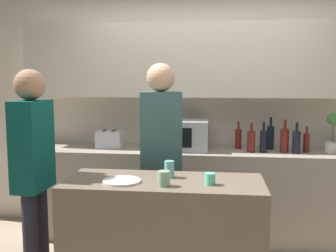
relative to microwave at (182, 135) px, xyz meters
The scene contains 19 objects.
back_wall 0.58m from the microwave, 53.91° to the left, with size 6.40×0.40×2.70m.
back_counter 0.64m from the microwave, ahead, with size 3.60×0.62×0.92m.
kitchen_island 1.43m from the microwave, 90.96° to the right, with size 1.38×0.57×0.94m.
microwave is the anchor object (origin of this frame).
toaster 0.77m from the microwave, behind, with size 0.26×0.16×0.18m.
potted_plant 1.47m from the microwave, ahead, with size 0.14×0.14×0.40m.
bottle_0 0.58m from the microwave, 11.56° to the left, with size 0.07×0.07×0.28m.
bottle_1 0.69m from the microwave, ahead, with size 0.08×0.08×0.29m.
bottle_2 0.80m from the microwave, ahead, with size 0.07×0.07×0.30m.
bottle_3 0.90m from the microwave, ahead, with size 0.07×0.07×0.33m.
bottle_4 1.00m from the microwave, ahead, with size 0.08×0.08×0.32m.
bottle_5 1.11m from the microwave, ahead, with size 0.08×0.08×0.30m.
bottle_6 1.22m from the microwave, ahead, with size 0.06×0.06×0.26m.
plate_on_island 1.41m from the microwave, 102.30° to the right, with size 0.26×0.26×0.01m.
cup_0 1.40m from the microwave, 77.65° to the right, with size 0.07×0.07×0.08m.
cup_1 1.21m from the microwave, 89.64° to the right, with size 0.07×0.07×0.12m.
cup_2 1.44m from the microwave, 90.07° to the right, with size 0.08×0.08×0.10m.
person_left 0.76m from the microwave, 98.94° to the right, with size 0.37×0.25×1.77m.
person_center 1.60m from the microwave, 128.46° to the right, with size 0.22×0.35×1.71m.
Camera 1 is at (0.12, -2.55, 1.64)m, focal length 42.00 mm.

